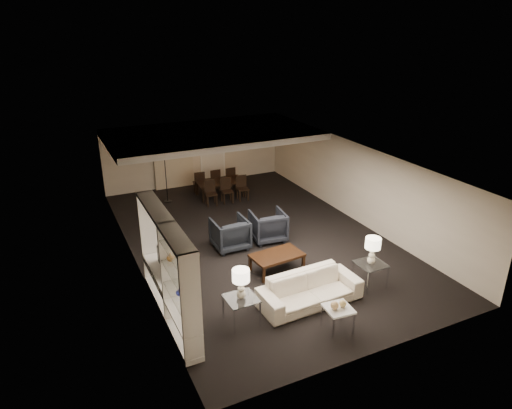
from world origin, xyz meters
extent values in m
plane|color=black|center=(0.00, 0.00, 0.00)|extent=(11.00, 11.00, 0.00)
cube|color=silver|center=(0.00, 0.00, 2.50)|extent=(7.00, 11.00, 0.02)
cube|color=#C1B19B|center=(0.00, 5.50, 1.25)|extent=(7.00, 0.02, 2.50)
cube|color=#C1B19B|center=(0.00, -5.50, 1.25)|extent=(7.00, 0.02, 2.50)
cube|color=#C1B19B|center=(-3.50, 0.00, 1.25)|extent=(0.02, 11.00, 2.50)
cube|color=#C1B19B|center=(3.50, 0.00, 1.25)|extent=(0.02, 11.00, 2.50)
cube|color=silver|center=(0.00, 3.50, 2.40)|extent=(7.00, 4.00, 0.20)
cube|color=beige|center=(-0.90, 5.42, 1.20)|extent=(1.50, 0.12, 2.40)
cube|color=silver|center=(0.70, 5.47, 1.05)|extent=(0.90, 0.05, 2.10)
cube|color=#142D38|center=(2.10, 5.46, 1.55)|extent=(0.95, 0.04, 0.65)
cylinder|color=#D8591E|center=(0.30, 3.50, 1.92)|extent=(0.52, 0.52, 0.24)
imported|color=beige|center=(-0.30, -3.48, 0.35)|extent=(2.41, 1.02, 0.70)
imported|color=black|center=(-0.90, -0.18, 0.44)|extent=(0.95, 0.98, 0.89)
imported|color=black|center=(0.30, -0.18, 0.44)|extent=(1.06, 1.08, 0.89)
sphere|color=#EABA7B|center=(-0.40, -4.58, 0.63)|extent=(0.17, 0.17, 0.17)
sphere|color=#EACD7C|center=(-0.20, -4.58, 0.62)|extent=(0.15, 0.15, 0.15)
imported|color=black|center=(-3.28, -1.89, 1.04)|extent=(1.01, 0.13, 0.58)
imported|color=#2934B3|center=(-3.31, -3.51, 1.14)|extent=(0.15, 0.15, 0.16)
imported|color=#CD9044|center=(-3.31, -2.99, 1.64)|extent=(0.16, 0.16, 0.16)
cube|color=black|center=(-2.58, -1.35, 0.55)|extent=(0.13, 0.13, 1.11)
imported|color=black|center=(0.33, 3.71, 0.30)|extent=(1.74, 1.06, 0.59)
camera|label=1|loc=(-5.21, -10.96, 6.04)|focal=32.00mm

